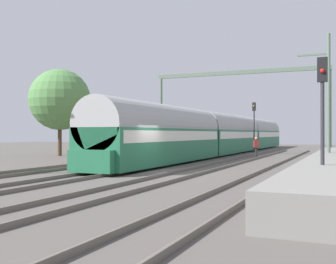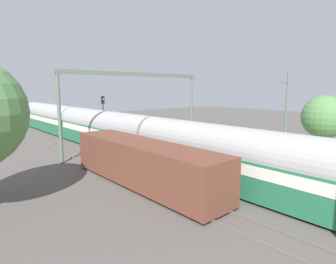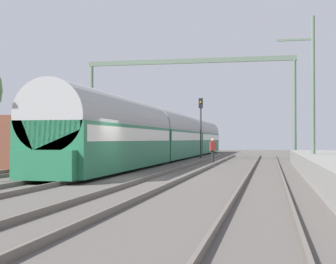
% 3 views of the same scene
% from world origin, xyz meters
% --- Properties ---
extents(ground, '(120.00, 120.00, 0.00)m').
position_xyz_m(ground, '(0.00, 0.00, 0.00)').
color(ground, '#55504B').
extents(track_far_west, '(1.52, 60.00, 0.16)m').
position_xyz_m(track_far_west, '(-5.87, 0.00, 0.08)').
color(track_far_west, '#625A51').
rests_on(track_far_west, ground).
extents(track_west, '(1.52, 60.00, 0.16)m').
position_xyz_m(track_west, '(-1.96, 0.00, 0.08)').
color(track_west, '#625A51').
rests_on(track_west, ground).
extents(track_east, '(1.52, 60.00, 0.16)m').
position_xyz_m(track_east, '(1.96, 0.00, 0.08)').
color(track_east, '#625A51').
rests_on(track_east, ground).
extents(track_far_east, '(1.52, 60.00, 0.16)m').
position_xyz_m(track_far_east, '(5.87, 0.00, 0.08)').
color(track_far_east, '#625A51').
rests_on(track_far_east, ground).
extents(passenger_train, '(2.93, 49.20, 3.82)m').
position_xyz_m(passenger_train, '(-1.96, 21.17, 1.97)').
color(passenger_train, '#236B47').
rests_on(passenger_train, ground).
extents(freight_car, '(2.80, 13.00, 2.70)m').
position_xyz_m(freight_car, '(-5.87, 8.91, 1.47)').
color(freight_car, brown).
rests_on(freight_car, ground).
extents(person_crossing, '(0.47, 0.41, 1.73)m').
position_xyz_m(person_crossing, '(2.09, 15.51, 1.03)').
color(person_crossing, '#272727').
rests_on(person_crossing, ground).
extents(railway_signal_near, '(0.36, 0.30, 4.83)m').
position_xyz_m(railway_signal_near, '(8.50, -4.03, 3.11)').
color(railway_signal_near, '#2D2D33').
rests_on(railway_signal_near, ground).
extents(railway_signal_far, '(0.36, 0.30, 5.38)m').
position_xyz_m(railway_signal_far, '(-0.04, 24.82, 3.42)').
color(railway_signal_far, '#2D2D33').
rests_on(railway_signal_far, ground).
extents(catenary_gantry, '(16.15, 0.28, 7.86)m').
position_xyz_m(catenary_gantry, '(0.00, 17.79, 5.88)').
color(catenary_gantry, '#5B6F5C').
rests_on(catenary_gantry, ground).
extents(catenary_pole_east_mid, '(1.90, 0.20, 8.00)m').
position_xyz_m(catenary_pole_east_mid, '(8.23, 6.35, 4.15)').
color(catenary_pole_east_mid, '#5B6F5C').
rests_on(catenary_pole_east_mid, ground).
extents(tree_west_background, '(5.57, 5.57, 7.92)m').
position_xyz_m(tree_west_background, '(-14.88, 10.83, 5.13)').
color(tree_west_background, '#4C3826').
rests_on(tree_west_background, ground).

